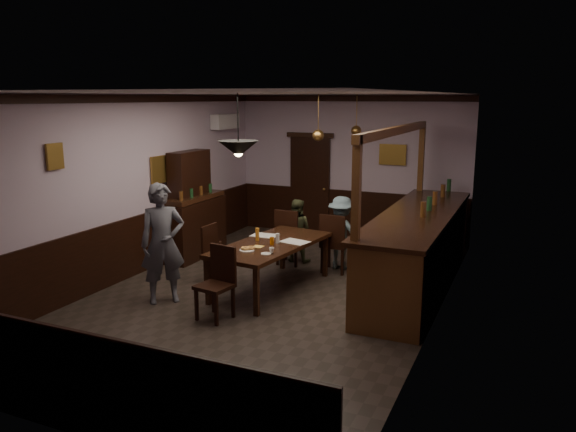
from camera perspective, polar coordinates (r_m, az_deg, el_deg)
The scene contains 31 objects.
room at distance 8.27m, azimuth -2.07°, elevation 1.91°, with size 5.01×8.01×3.01m.
dining_table at distance 8.66m, azimuth -1.75°, elevation -3.15°, with size 1.27×2.31×0.75m.
chair_far_left at distance 9.96m, azimuth 0.08°, elevation -1.90°, with size 0.44×0.44×1.01m.
chair_far_right at distance 9.53m, azimuth 4.73°, elevation -2.52°, with size 0.45×0.45×1.03m.
chair_near at distance 7.67m, azimuth -7.10°, elevation -6.37°, with size 0.49×0.49×0.99m.
chair_side at distance 9.06m, azimuth -7.40°, elevation -3.62°, with size 0.43×0.43×0.95m.
person_standing at distance 8.29m, azimuth -12.61°, elevation -2.74°, with size 0.64×0.42×1.76m, color #4D4D58.
person_seated_left at distance 10.19m, azimuth 0.85°, elevation -1.46°, with size 0.56×0.44×1.15m, color #3F4429.
person_seated_right at distance 9.77m, azimuth 5.42°, elevation -1.71°, with size 0.83×0.48×1.28m, color slate.
newspaper_left at distance 9.08m, azimuth -2.39°, elevation -1.98°, with size 0.42×0.30×0.01m, color silver.
newspaper_right at distance 8.68m, azimuth 0.71°, elevation -2.63°, with size 0.42×0.30×0.01m, color silver.
napkin at distance 8.43m, azimuth -3.05°, elevation -3.12°, with size 0.15×0.15×0.00m, color #DFB352.
saucer at distance 8.03m, azimuth -2.24°, elevation -3.85°, with size 0.15×0.15×0.01m, color white.
coffee_cup at distance 8.04m, azimuth -1.67°, elevation -3.49°, with size 0.08×0.08×0.07m, color white.
pastry_plate at distance 8.21m, azimuth -4.19°, elevation -3.49°, with size 0.22×0.22×0.01m, color white.
pastry_ring_a at distance 8.22m, azimuth -4.38°, elevation -3.29°, with size 0.13×0.13×0.04m, color #C68C47.
pastry_ring_b at distance 8.24m, azimuth -3.83°, elevation -3.24°, with size 0.13×0.13×0.04m, color #C68C47.
soda_can at distance 8.51m, azimuth -1.65°, elevation -2.56°, with size 0.07×0.07×0.12m, color orange.
beer_glass at distance 8.75m, azimuth -3.14°, elevation -1.88°, with size 0.06×0.06×0.20m, color #BF721E.
water_glass at distance 8.61m, azimuth -1.07°, elevation -2.27°, with size 0.06×0.06×0.15m, color silver.
pepper_mill at distance 8.22m, azimuth -6.89°, elevation -3.09°, with size 0.04×0.04×0.14m, color black.
sideboard at distance 10.62m, azimuth -9.66°, elevation 0.13°, with size 0.54×1.50×1.98m.
bar_counter at distance 9.04m, azimuth 13.05°, elevation -3.16°, with size 1.04×4.47×2.51m.
door_back at distance 12.27m, azimuth 2.23°, elevation 3.10°, with size 0.90×0.06×2.10m, color black.
ac_unit at distance 11.84m, azimuth -6.40°, elevation 9.52°, with size 0.20×0.85×0.30m.
picture_left_small at distance 8.35m, azimuth -22.61°, elevation 5.61°, with size 0.04×0.28×0.36m.
picture_left_large at distance 10.19m, azimuth -12.65°, elevation 4.68°, with size 0.04×0.62×0.48m.
picture_back at distance 11.65m, azimuth 10.58°, elevation 6.14°, with size 0.55×0.04×0.42m.
pendant_iron at distance 7.73m, azimuth -5.06°, elevation 6.82°, with size 0.56×0.56×0.85m.
pendant_brass_mid at distance 9.78m, azimuth 3.08°, elevation 8.17°, with size 0.20×0.20×0.81m.
pendant_brass_far at distance 11.20m, azimuth 6.94°, elevation 8.58°, with size 0.20×0.20×0.81m.
Camera 1 is at (3.57, -7.32, 2.94)m, focal length 35.00 mm.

